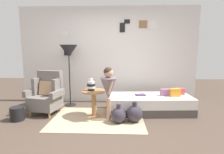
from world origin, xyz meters
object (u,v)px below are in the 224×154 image
(book_on_daybed, at_px, (140,95))
(demijohn_near, at_px, (118,115))
(daybed, at_px, (149,104))
(person_child, at_px, (109,87))
(armchair, at_px, (47,94))
(side_table, at_px, (94,98))
(magazine_basket, at_px, (17,114))
(vase_striped, at_px, (91,86))
(demijohn_far, at_px, (134,114))
(floor_lamp, at_px, (69,53))

(book_on_daybed, distance_m, demijohn_near, 0.87)
(daybed, height_order, demijohn_near, daybed)
(daybed, distance_m, demijohn_near, 0.96)
(demijohn_near, bearing_deg, person_child, 143.17)
(armchair, distance_m, book_on_daybed, 2.17)
(book_on_daybed, bearing_deg, side_table, -163.00)
(armchair, relative_size, side_table, 1.67)
(side_table, relative_size, book_on_daybed, 2.64)
(armchair, relative_size, book_on_daybed, 4.41)
(demijohn_near, distance_m, magazine_basket, 2.10)
(magazine_basket, bearing_deg, vase_striped, 10.71)
(demijohn_far, bearing_deg, side_table, 162.73)
(floor_lamp, height_order, demijohn_near, floor_lamp)
(book_on_daybed, bearing_deg, floor_lamp, 165.58)
(daybed, distance_m, floor_lamp, 2.36)
(floor_lamp, bearing_deg, magazine_basket, -127.66)
(side_table, bearing_deg, vase_striped, -179.71)
(side_table, height_order, demijohn_near, side_table)
(demijohn_near, bearing_deg, demijohn_far, 11.64)
(daybed, distance_m, book_on_daybed, 0.30)
(demijohn_far, bearing_deg, demijohn_near, -168.36)
(person_child, bearing_deg, side_table, 151.53)
(daybed, height_order, magazine_basket, daybed)
(daybed, height_order, floor_lamp, floor_lamp)
(vase_striped, bearing_deg, floor_lamp, 131.33)
(daybed, distance_m, magazine_basket, 2.87)
(floor_lamp, distance_m, demijohn_near, 2.09)
(book_on_daybed, distance_m, demijohn_far, 0.66)
(demijohn_far, relative_size, magazine_basket, 1.51)
(vase_striped, height_order, magazine_basket, vase_striped)
(side_table, relative_size, demijohn_far, 1.38)
(vase_striped, distance_m, book_on_daybed, 1.18)
(floor_lamp, distance_m, magazine_basket, 1.83)
(demijohn_far, bearing_deg, floor_lamp, 146.80)
(person_child, distance_m, demijohn_far, 0.75)
(book_on_daybed, bearing_deg, demijohn_near, -127.83)
(side_table, height_order, book_on_daybed, side_table)
(magazine_basket, bearing_deg, book_on_daybed, 13.08)
(floor_lamp, distance_m, demijohn_far, 2.26)
(daybed, relative_size, demijohn_near, 4.95)
(vase_striped, bearing_deg, person_child, -25.06)
(vase_striped, height_order, floor_lamp, floor_lamp)
(armchair, height_order, magazine_basket, armchair)
(person_child, bearing_deg, demijohn_far, -9.34)
(book_on_daybed, relative_size, demijohn_near, 0.56)
(floor_lamp, bearing_deg, demijohn_near, -41.09)
(floor_lamp, xyz_separation_m, person_child, (1.07, -0.96, -0.67))
(person_child, relative_size, demijohn_near, 2.82)
(book_on_daybed, bearing_deg, daybed, -4.19)
(vase_striped, xyz_separation_m, demijohn_far, (0.91, -0.27, -0.52))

